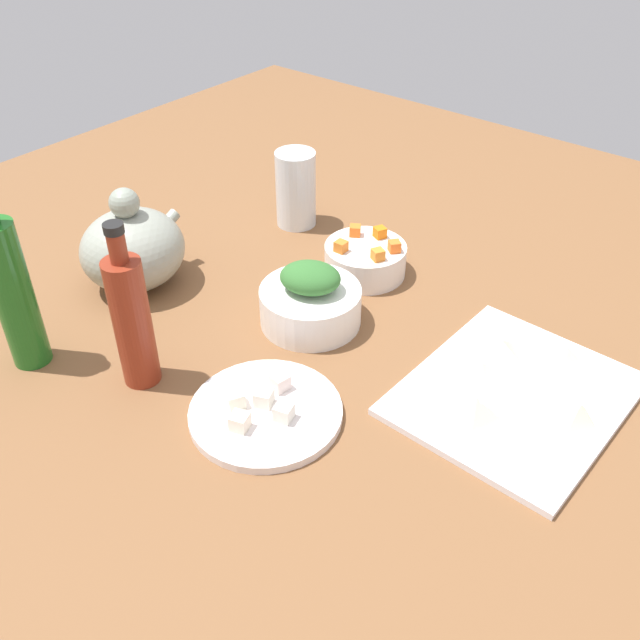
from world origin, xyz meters
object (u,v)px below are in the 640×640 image
teapot (133,248)px  bowl_greens (310,306)px  bowl_carrots (365,260)px  bottle_0 (13,292)px  plate_tofu (266,413)px  drinking_glass_0 (296,189)px  bottle_1 (132,319)px  cutting_board (514,395)px

teapot → bowl_greens: bearing=-71.5°
bowl_carrots → bottle_0: size_ratio=0.50×
plate_tofu → drinking_glass_0: bearing=36.2°
teapot → bottle_1: 24.62cm
cutting_board → bowl_carrots: 35.94cm
teapot → bottle_0: bottle_0 is taller
cutting_board → bottle_0: size_ratio=1.12×
plate_tofu → cutting_board: bearing=-45.0°
bottle_1 → teapot: bearing=52.1°
bottle_0 → drinking_glass_0: bearing=-3.4°
bottle_1 → drinking_glass_0: bearing=14.6°
bottle_1 → drinking_glass_0: (46.85, 12.22, -3.15)cm
plate_tofu → bowl_greens: (19.39, 8.56, 2.36)cm
cutting_board → teapot: size_ratio=1.66×
plate_tofu → bottle_0: bottle_0 is taller
cutting_board → drinking_glass_0: (18.09, 53.98, 6.53)cm
bowl_carrots → drinking_glass_0: 21.53cm
bowl_greens → drinking_glass_0: drinking_glass_0 is taller
bowl_greens → bottle_0: (-31.94, 25.08, 8.68)cm
cutting_board → teapot: bearing=102.7°
bottle_0 → bottle_1: size_ratio=1.12×
bowl_carrots → bottle_0: bearing=154.1°
bowl_greens → cutting_board: bearing=-82.7°
teapot → plate_tofu: bearing=-104.5°
plate_tofu → bowl_carrots: bowl_carrots is taller
bottle_1 → cutting_board: bearing=-55.4°
teapot → drinking_glass_0: (31.88, -7.01, 0.38)cm
cutting_board → plate_tofu: 33.23cm
bottle_0 → cutting_board: bearing=-57.8°
bowl_carrots → teapot: size_ratio=0.74×
bowl_greens → drinking_glass_0: bearing=44.6°
bottle_1 → drinking_glass_0: size_ratio=1.73×
bowl_carrots → drinking_glass_0: bearing=73.7°
cutting_board → teapot: (-13.80, 60.99, 6.16)cm
teapot → bottle_0: size_ratio=0.68×
cutting_board → plate_tofu: plate_tofu is taller
cutting_board → teapot: 62.83cm
plate_tofu → bottle_1: (-5.27, 18.25, 9.58)cm
bowl_greens → bottle_1: size_ratio=0.63×
bowl_greens → teapot: bearing=108.5°
bowl_greens → teapot: size_ratio=0.84×
bottle_1 → bowl_carrots: bearing=-11.1°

